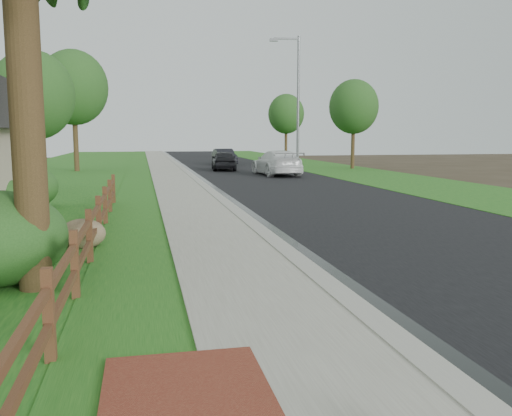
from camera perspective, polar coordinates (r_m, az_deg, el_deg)
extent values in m
plane|color=#32281B|center=(6.69, 11.94, -14.64)|extent=(120.00, 120.00, 0.00)
cube|color=black|center=(41.35, -1.93, 4.18)|extent=(8.00, 90.00, 0.02)
cube|color=gray|center=(40.83, -7.76, 4.14)|extent=(0.40, 90.00, 0.12)
cube|color=black|center=(40.86, -7.27, 4.09)|extent=(0.50, 90.00, 0.00)
cube|color=gray|center=(40.76, -9.59, 4.08)|extent=(2.20, 90.00, 0.10)
cube|color=#175117|center=(40.72, -12.26, 3.98)|extent=(1.60, 90.00, 0.06)
cube|color=#175117|center=(41.09, -19.55, 3.73)|extent=(9.00, 90.00, 0.04)
cube|color=#175117|center=(43.08, 7.17, 4.28)|extent=(6.00, 90.00, 0.04)
cube|color=maroon|center=(5.27, -7.05, -20.29)|extent=(1.60, 2.40, 0.11)
cube|color=#492D18|center=(6.44, -20.96, -10.67)|extent=(0.12, 0.12, 1.10)
cube|color=#492D18|center=(8.74, -18.53, -5.78)|extent=(0.12, 0.12, 1.10)
cube|color=#492D18|center=(11.07, -17.13, -2.94)|extent=(0.12, 0.12, 1.10)
cube|color=#492D18|center=(13.43, -16.23, -1.08)|extent=(0.12, 0.12, 1.10)
cube|color=#492D18|center=(15.80, -15.59, 0.21)|extent=(0.12, 0.12, 1.10)
cube|color=#492D18|center=(18.18, -15.13, 1.17)|extent=(0.12, 0.12, 1.10)
cube|color=#492D18|center=(20.57, -14.77, 1.91)|extent=(0.12, 0.12, 1.10)
cube|color=#492D18|center=(5.37, -22.96, -15.65)|extent=(0.08, 2.35, 0.10)
cube|color=#492D18|center=(5.23, -23.19, -11.61)|extent=(0.08, 2.35, 0.10)
cube|color=#492D18|center=(7.61, -19.52, -8.59)|extent=(0.08, 2.35, 0.10)
cube|color=#492D18|center=(7.51, -19.66, -5.65)|extent=(0.08, 2.35, 0.10)
cube|color=#492D18|center=(9.92, -17.72, -4.76)|extent=(0.08, 2.35, 0.10)
cube|color=#492D18|center=(9.85, -17.81, -2.48)|extent=(0.08, 2.35, 0.10)
cube|color=#492D18|center=(12.27, -16.62, -2.38)|extent=(0.08, 2.35, 0.10)
cube|color=#492D18|center=(12.21, -16.69, -0.53)|extent=(0.08, 2.35, 0.10)
cube|color=#492D18|center=(14.63, -15.87, -0.77)|extent=(0.08, 2.35, 0.10)
cube|color=#492D18|center=(14.58, -15.93, 0.78)|extent=(0.08, 2.35, 0.10)
cube|color=#492D18|center=(17.01, -15.33, 0.39)|extent=(0.08, 2.35, 0.10)
cube|color=#492D18|center=(16.96, -15.38, 1.73)|extent=(0.08, 2.35, 0.10)
cube|color=#492D18|center=(19.39, -14.93, 1.27)|extent=(0.08, 2.35, 0.10)
cube|color=#492D18|center=(19.35, -14.97, 2.45)|extent=(0.08, 2.35, 0.10)
cylinder|color=#3D2D19|center=(9.31, -22.94, 8.47)|extent=(0.52, 0.52, 5.50)
imported|color=white|center=(34.29, 2.20, 4.78)|extent=(2.45, 5.47, 1.56)
imported|color=black|center=(39.31, -3.41, 5.04)|extent=(2.05, 4.31, 1.42)
imported|color=black|center=(46.31, -3.36, 5.40)|extent=(1.71, 4.23, 1.37)
cylinder|color=slate|center=(40.18, 4.46, 10.88)|extent=(0.19, 0.19, 9.58)
cube|color=slate|center=(40.54, 3.29, 17.37)|extent=(1.92, 0.31, 0.13)
cube|color=slate|center=(40.38, 1.89, 17.27)|extent=(0.60, 0.29, 0.19)
ellipsoid|color=brown|center=(12.69, -17.81, -2.61)|extent=(1.25, 1.12, 0.68)
ellipsoid|color=#214C1B|center=(19.98, -23.25, 2.01)|extent=(2.70, 2.70, 1.54)
cylinder|color=#3D2D19|center=(25.31, -22.13, 5.57)|extent=(0.25, 0.25, 3.69)
ellipsoid|color=#214C1B|center=(25.36, -22.40, 10.93)|extent=(3.45, 3.45, 3.79)
cylinder|color=#3D2D19|center=(39.86, -18.47, 7.28)|extent=(0.35, 0.35, 5.05)
ellipsoid|color=#214C1B|center=(40.00, -18.67, 11.93)|extent=(4.66, 4.66, 5.13)
cylinder|color=#3D2D19|center=(41.51, 10.17, 6.86)|extent=(0.28, 0.28, 4.05)
ellipsoid|color=#214C1B|center=(41.57, 10.25, 10.45)|extent=(3.67, 3.67, 4.03)
cylinder|color=#3D2D19|center=(54.68, 3.17, 7.13)|extent=(0.28, 0.28, 4.06)
ellipsoid|color=#214C1B|center=(54.72, 3.19, 9.86)|extent=(3.58, 3.58, 3.94)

